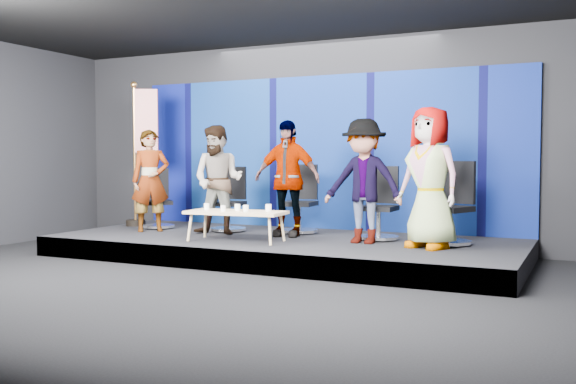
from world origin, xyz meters
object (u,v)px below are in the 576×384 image
object	(u,v)px
chair_e	(451,217)
mug_b	(223,208)
panelist_c	(287,178)
mug_c	(238,207)
mug_a	(207,207)
chair_b	(229,210)
panelist_d	(363,181)
panelist_a	(150,181)
coffee_table	(236,213)
mug_e	(268,208)
chair_d	(380,215)
flag_stand	(142,150)
panelist_b	(218,180)
chair_c	(300,210)
mug_d	(246,208)
chair_a	(158,208)
panelist_e	(430,178)

from	to	relation	value
chair_e	mug_b	xyz separation A→B (m)	(-3.01, -1.11, 0.10)
panelist_c	mug_c	bearing A→B (deg)	-122.36
mug_a	mug_b	size ratio (longest dim) A/B	1.12
chair_b	mug_a	size ratio (longest dim) A/B	11.05
panelist_c	panelist_d	xyz separation A→B (m)	(1.32, -0.26, -0.01)
chair_b	mug_c	size ratio (longest dim) A/B	11.13
panelist_a	coffee_table	bearing A→B (deg)	-57.59
panelist_a	mug_c	distance (m)	1.98
panelist_d	mug_e	bearing A→B (deg)	-159.26
chair_b	chair_e	world-z (taller)	chair_e
panelist_c	chair_d	size ratio (longest dim) A/B	1.64
flag_stand	panelist_c	bearing A→B (deg)	-31.91
panelist_a	flag_stand	bearing A→B (deg)	93.60
panelist_c	mug_e	distance (m)	0.83
mug_a	mug_e	distance (m)	0.96
panelist_b	mug_a	world-z (taller)	panelist_b
panelist_c	mug_c	xyz separation A→B (m)	(-0.42, -0.79, -0.40)
panelist_b	chair_c	world-z (taller)	panelist_b
chair_b	panelist_b	xyz separation A→B (m)	(0.09, -0.50, 0.51)
chair_c	mug_d	bearing A→B (deg)	-103.89
chair_c	chair_e	world-z (taller)	chair_e
coffee_table	mug_e	xyz separation A→B (m)	(0.46, 0.13, 0.09)
coffee_table	mug_a	size ratio (longest dim) A/B	15.36
chair_d	panelist_d	xyz separation A→B (m)	(-0.09, -0.50, 0.52)
mug_e	chair_d	bearing A→B (deg)	35.34
panelist_d	mug_c	xyz separation A→B (m)	(-1.74, -0.54, -0.39)
chair_c	flag_stand	xyz separation A→B (m)	(-2.97, -0.23, 0.99)
panelist_c	mug_a	world-z (taller)	panelist_c
chair_e	mug_a	world-z (taller)	chair_e
chair_c	panelist_d	size ratio (longest dim) A/B	0.63
panelist_a	panelist_d	xyz separation A→B (m)	(3.63, 0.10, 0.04)
panelist_a	mug_e	size ratio (longest dim) A/B	16.30
chair_b	chair_c	distance (m)	1.19
panelist_d	mug_b	world-z (taller)	panelist_d
panelist_c	chair_e	bearing A→B (deg)	-1.92
chair_b	chair_a	bearing A→B (deg)	177.93
panelist_d	panelist_a	bearing A→B (deg)	-177.76
chair_b	coffee_table	bearing A→B (deg)	-63.00
panelist_d	chair_e	xyz separation A→B (m)	(1.15, 0.38, -0.50)
mug_d	mug_a	bearing A→B (deg)	178.49
chair_e	mug_c	xyz separation A→B (m)	(-2.88, -0.91, 0.11)
chair_b	mug_e	world-z (taller)	chair_b
coffee_table	mug_e	world-z (taller)	mug_e
panelist_b	mug_b	distance (m)	0.97
panelist_a	mug_a	distance (m)	1.54
chair_b	chair_e	distance (m)	3.63
panelist_d	chair_e	size ratio (longest dim) A/B	1.51
mug_c	coffee_table	bearing A→B (deg)	-83.29
chair_b	mug_b	size ratio (longest dim) A/B	12.39
chair_e	panelist_e	bearing A→B (deg)	-88.61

